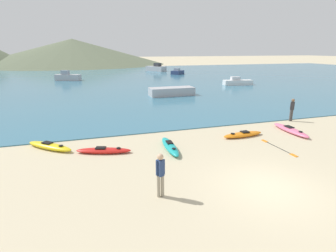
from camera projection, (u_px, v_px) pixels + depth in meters
The scene contains 16 objects.
ground_plane at pixel (269, 188), 10.40m from camera, with size 400.00×400.00×0.00m, color #C6B793.
bay_water at pixel (121, 78), 50.05m from camera, with size 160.00×70.00×0.06m, color teal.
far_hill_midleft at pixel (73, 52), 98.08m from camera, with size 68.25×68.25×9.19m, color #5B664C.
kayak_on_sand_0 at pixel (104, 150), 13.90m from camera, with size 2.96×1.47×0.32m.
kayak_on_sand_1 at pixel (243, 134), 16.51m from camera, with size 2.82×0.89×0.33m.
kayak_on_sand_2 at pixel (290, 130), 17.38m from camera, with size 0.85×3.33×0.37m.
kayak_on_sand_3 at pixel (50, 146), 14.46m from camera, with size 2.75×2.58×0.37m.
kayak_on_sand_4 at pixel (170, 146), 14.40m from camera, with size 0.76×2.98×0.39m.
person_near_foreground at pixel (160, 172), 9.54m from camera, with size 0.35×0.29×1.71m.
person_near_waterline at pixel (292, 108), 19.91m from camera, with size 0.35×0.26×1.74m.
moored_boat_0 at pixel (172, 91), 30.97m from camera, with size 5.28×2.02×0.95m.
moored_boat_1 at pixel (238, 82), 40.30m from camera, with size 4.59×2.14×1.25m.
moored_boat_2 at pixel (68, 77), 46.04m from camera, with size 4.54×2.92×1.76m.
moored_boat_3 at pixel (156, 68), 66.29m from camera, with size 4.61×5.67×2.01m.
moored_boat_4 at pixel (177, 72), 57.88m from camera, with size 3.49×3.46×1.32m.
loose_paddle at pixel (278, 148), 14.65m from camera, with size 0.22×2.78×0.03m.
Camera 1 is at (-6.61, -7.65, 5.29)m, focal length 28.00 mm.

